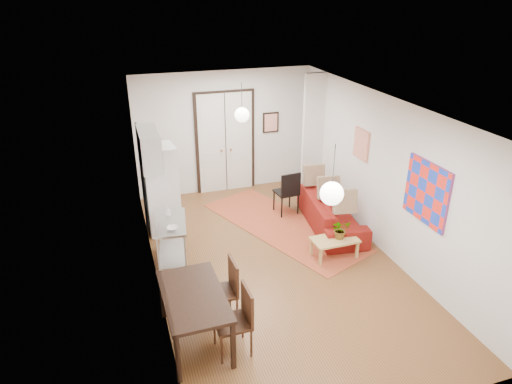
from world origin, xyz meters
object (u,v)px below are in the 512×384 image
object	(u,v)px
coffee_table	(335,241)
dining_chair_near	(218,283)
dining_table	(194,300)
sofa	(331,212)
black_side_chair	(285,187)
dining_chair_far	(230,313)
fridge	(161,189)
kitchen_counter	(172,237)

from	to	relation	value
coffee_table	dining_chair_near	distance (m)	2.62
dining_table	coffee_table	bearing A→B (deg)	25.89
sofa	coffee_table	world-z (taller)	sofa
dining_table	black_side_chair	distance (m)	4.39
coffee_table	black_side_chair	size ratio (longest dim) A/B	0.86
coffee_table	dining_table	world-z (taller)	dining_table
dining_chair_far	sofa	bearing A→B (deg)	132.28
black_side_chair	dining_table	bearing A→B (deg)	46.75
fridge	dining_chair_near	xyz separation A→B (m)	(0.45, -2.98, -0.33)
dining_chair_far	dining_table	bearing A→B (deg)	-120.42
kitchen_counter	fridge	world-z (taller)	fridge
coffee_table	black_side_chair	distance (m)	2.10
fridge	dining_table	distance (m)	3.44
dining_chair_far	kitchen_counter	bearing A→B (deg)	-170.60
kitchen_counter	black_side_chair	size ratio (longest dim) A/B	1.13
fridge	dining_table	size ratio (longest dim) A/B	1.25
coffee_table	black_side_chair	bearing A→B (deg)	95.23
dining_chair_near	dining_table	bearing A→B (deg)	-45.83
sofa	coffee_table	size ratio (longest dim) A/B	2.61
sofa	dining_chair_far	world-z (taller)	dining_chair_far
kitchen_counter	dining_chair_far	bearing A→B (deg)	-71.54
coffee_table	kitchen_counter	world-z (taller)	kitchen_counter
coffee_table	sofa	bearing A→B (deg)	66.72
kitchen_counter	black_side_chair	world-z (taller)	black_side_chair
sofa	fridge	world-z (taller)	fridge
fridge	dining_table	xyz separation A→B (m)	(0.00, -3.43, -0.20)
fridge	coffee_table	bearing A→B (deg)	-40.48
coffee_table	black_side_chair	xyz separation A→B (m)	(-0.19, 2.08, 0.26)
coffee_table	kitchen_counter	size ratio (longest dim) A/B	0.76
kitchen_counter	dining_table	xyz separation A→B (m)	(0.00, -2.16, 0.19)
sofa	dining_table	distance (m)	4.18
fridge	dining_chair_far	distance (m)	3.72
sofa	black_side_chair	xyz separation A→B (m)	(-0.66, 0.99, 0.26)
dining_chair_near	black_side_chair	xyz separation A→B (m)	(2.24, 3.02, 0.02)
kitchen_counter	dining_table	distance (m)	2.17
sofa	black_side_chair	bearing A→B (deg)	41.62
coffee_table	dining_chair_far	world-z (taller)	dining_chair_far
coffee_table	black_side_chair	world-z (taller)	black_side_chair
coffee_table	dining_chair_near	xyz separation A→B (m)	(-2.43, -0.95, 0.24)
sofa	dining_chair_near	world-z (taller)	dining_chair_near
sofa	dining_chair_near	bearing A→B (deg)	133.07
sofa	dining_chair_near	xyz separation A→B (m)	(-2.90, -2.03, 0.24)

